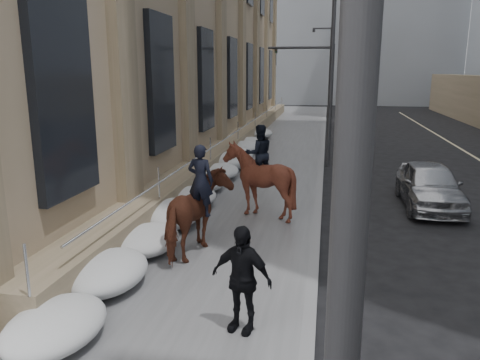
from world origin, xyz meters
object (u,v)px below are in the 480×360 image
Objects in this scene: mounted_horse_right at (258,177)px; pedestrian at (241,279)px; car_silver at (430,185)px; mounted_horse_left at (198,212)px.

mounted_horse_right is 6.47m from pedestrian.
mounted_horse_left is at bearing -138.30° from car_silver.
mounted_horse_left is 8.49m from car_silver.
car_silver is (6.34, 5.64, -0.42)m from mounted_horse_left.
mounted_horse_left is 0.96× the size of mounted_horse_right.
mounted_horse_right is 1.48× the size of pedestrian.
car_silver is at bearing 77.60° from pedestrian.
mounted_horse_right is at bearing 111.68° from pedestrian.
car_silver is at bearing 179.68° from mounted_horse_right.
pedestrian reaches higher than car_silver.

